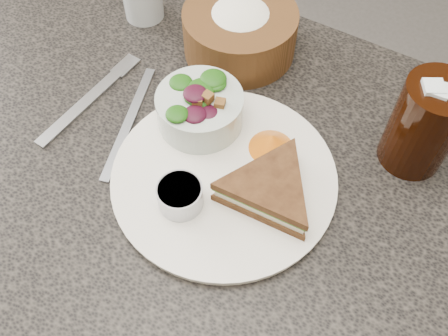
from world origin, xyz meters
TOP-DOWN VIEW (x-y plane):
  - floor at (0.00, 0.00)m, footprint 6.00×6.00m
  - dining_table at (0.00, 0.00)m, footprint 1.00×0.70m
  - dinner_plate at (0.05, -0.01)m, footprint 0.30×0.30m
  - sandwich at (0.12, -0.01)m, footprint 0.16×0.16m
  - salad_bowl at (-0.02, 0.05)m, footprint 0.16×0.16m
  - dressing_ramekin at (0.03, -0.07)m, footprint 0.07×0.07m
  - orange_wedge at (0.09, 0.06)m, footprint 0.09×0.09m
  - fork at (-0.20, 0.00)m, footprint 0.03×0.19m
  - knife at (-0.12, 0.01)m, footprint 0.08×0.21m
  - bread_basket at (-0.05, 0.22)m, footprint 0.18×0.18m
  - cola_glass at (0.26, 0.16)m, footprint 0.09×0.09m

SIDE VIEW (x-z plane):
  - floor at x=0.00m, z-range 0.00..0.00m
  - dining_table at x=0.00m, z-range 0.00..0.75m
  - knife at x=-0.12m, z-range 0.75..0.75m
  - fork at x=-0.20m, z-range 0.75..0.76m
  - dinner_plate at x=0.05m, z-range 0.75..0.76m
  - orange_wedge at x=0.09m, z-range 0.76..0.79m
  - dressing_ramekin at x=0.03m, z-range 0.76..0.80m
  - sandwich at x=0.12m, z-range 0.76..0.80m
  - salad_bowl at x=-0.02m, z-range 0.76..0.83m
  - bread_basket at x=-0.05m, z-range 0.75..0.85m
  - cola_glass at x=0.26m, z-range 0.75..0.90m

